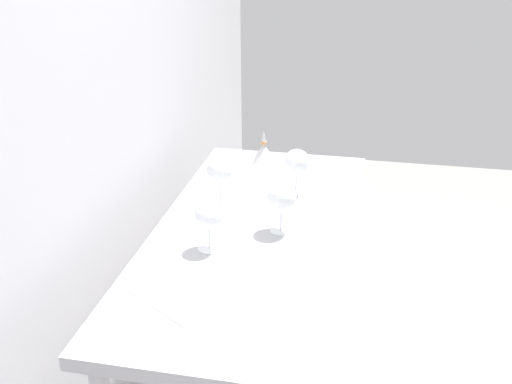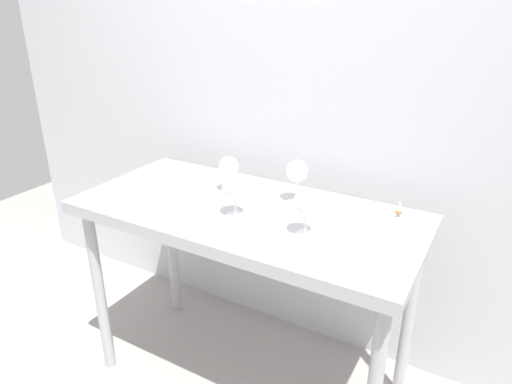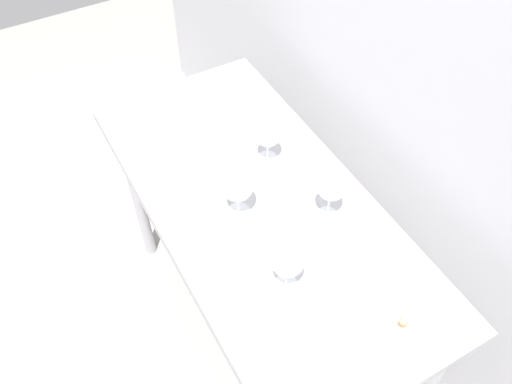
{
  "view_description": "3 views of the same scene",
  "coord_description": "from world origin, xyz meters",
  "px_view_note": "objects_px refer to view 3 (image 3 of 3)",
  "views": [
    {
      "loc": [
        -1.67,
        -0.34,
        1.81
      ],
      "look_at": [
        0.07,
        0.01,
        1.0
      ],
      "focal_mm": 41.67,
      "sensor_mm": 36.0,
      "label": 1
    },
    {
      "loc": [
        0.87,
        -1.44,
        1.68
      ],
      "look_at": [
        0.02,
        0.05,
        0.95
      ],
      "focal_mm": 32.33,
      "sensor_mm": 36.0,
      "label": 2
    },
    {
      "loc": [
        0.94,
        -0.55,
        2.22
      ],
      "look_at": [
        0.02,
        -0.03,
        0.99
      ],
      "focal_mm": 37.73,
      "sensor_mm": 36.0,
      "label": 3
    }
  ],
  "objects_px": {
    "wine_glass_near_right": "(288,262)",
    "wine_glass_far_left": "(268,136)",
    "wine_glass_near_center": "(237,187)",
    "tasting_sheet_upper": "(241,115)",
    "tasting_sheet_lower": "(353,260)",
    "decanter_funnel": "(400,330)",
    "wine_glass_far_right": "(332,187)"
  },
  "relations": [
    {
      "from": "tasting_sheet_upper",
      "to": "decanter_funnel",
      "type": "distance_m",
      "value": 0.97
    },
    {
      "from": "wine_glass_near_center",
      "to": "wine_glass_far_left",
      "type": "bearing_deg",
      "value": 128.13
    },
    {
      "from": "wine_glass_near_right",
      "to": "wine_glass_near_center",
      "type": "xyz_separation_m",
      "value": [
        -0.3,
        0.01,
        -0.0
      ]
    },
    {
      "from": "wine_glass_near_right",
      "to": "decanter_funnel",
      "type": "xyz_separation_m",
      "value": [
        0.28,
        0.17,
        -0.08
      ]
    },
    {
      "from": "tasting_sheet_upper",
      "to": "decanter_funnel",
      "type": "xyz_separation_m",
      "value": [
        0.97,
        -0.06,
        0.04
      ]
    },
    {
      "from": "tasting_sheet_lower",
      "to": "decanter_funnel",
      "type": "xyz_separation_m",
      "value": [
        0.25,
        -0.04,
        0.04
      ]
    },
    {
      "from": "wine_glass_near_right",
      "to": "tasting_sheet_upper",
      "type": "distance_m",
      "value": 0.74
    },
    {
      "from": "wine_glass_near_center",
      "to": "wine_glass_far_left",
      "type": "xyz_separation_m",
      "value": [
        -0.15,
        0.19,
        -0.01
      ]
    },
    {
      "from": "wine_glass_far_right",
      "to": "decanter_funnel",
      "type": "xyz_separation_m",
      "value": [
        0.43,
        -0.07,
        -0.09
      ]
    },
    {
      "from": "wine_glass_far_left",
      "to": "tasting_sheet_lower",
      "type": "height_order",
      "value": "wine_glass_far_left"
    },
    {
      "from": "wine_glass_far_left",
      "to": "tasting_sheet_lower",
      "type": "distance_m",
      "value": 0.49
    },
    {
      "from": "wine_glass_far_right",
      "to": "wine_glass_near_right",
      "type": "bearing_deg",
      "value": -58.18
    },
    {
      "from": "wine_glass_far_right",
      "to": "tasting_sheet_lower",
      "type": "xyz_separation_m",
      "value": [
        0.18,
        -0.03,
        -0.13
      ]
    },
    {
      "from": "wine_glass_far_left",
      "to": "wine_glass_far_right",
      "type": "bearing_deg",
      "value": 8.03
    },
    {
      "from": "wine_glass_far_right",
      "to": "wine_glass_near_right",
      "type": "xyz_separation_m",
      "value": [
        0.15,
        -0.24,
        -0.01
      ]
    },
    {
      "from": "wine_glass_near_right",
      "to": "wine_glass_far_left",
      "type": "bearing_deg",
      "value": 155.9
    },
    {
      "from": "wine_glass_near_right",
      "to": "wine_glass_far_left",
      "type": "height_order",
      "value": "wine_glass_near_right"
    },
    {
      "from": "wine_glass_far_left",
      "to": "decanter_funnel",
      "type": "bearing_deg",
      "value": -2.37
    },
    {
      "from": "wine_glass_far_left",
      "to": "tasting_sheet_upper",
      "type": "bearing_deg",
      "value": 173.77
    },
    {
      "from": "wine_glass_near_right",
      "to": "tasting_sheet_lower",
      "type": "bearing_deg",
      "value": 83.06
    },
    {
      "from": "wine_glass_near_center",
      "to": "tasting_sheet_upper",
      "type": "distance_m",
      "value": 0.47
    },
    {
      "from": "wine_glass_near_right",
      "to": "wine_glass_far_left",
      "type": "distance_m",
      "value": 0.5
    },
    {
      "from": "wine_glass_far_right",
      "to": "tasting_sheet_upper",
      "type": "distance_m",
      "value": 0.56
    },
    {
      "from": "wine_glass_far_right",
      "to": "wine_glass_near_center",
      "type": "relative_size",
      "value": 1.06
    },
    {
      "from": "wine_glass_near_center",
      "to": "tasting_sheet_lower",
      "type": "relative_size",
      "value": 0.69
    },
    {
      "from": "decanter_funnel",
      "to": "wine_glass_far_right",
      "type": "bearing_deg",
      "value": 170.42
    },
    {
      "from": "wine_glass_near_center",
      "to": "wine_glass_far_left",
      "type": "height_order",
      "value": "wine_glass_near_center"
    },
    {
      "from": "tasting_sheet_lower",
      "to": "decanter_funnel",
      "type": "relative_size",
      "value": 1.8
    },
    {
      "from": "wine_glass_near_center",
      "to": "tasting_sheet_upper",
      "type": "bearing_deg",
      "value": 150.75
    },
    {
      "from": "tasting_sheet_upper",
      "to": "tasting_sheet_lower",
      "type": "bearing_deg",
      "value": 30.83
    },
    {
      "from": "tasting_sheet_lower",
      "to": "wine_glass_far_right",
      "type": "bearing_deg",
      "value": 165.92
    },
    {
      "from": "wine_glass_far_left",
      "to": "tasting_sheet_upper",
      "type": "relative_size",
      "value": 0.59
    }
  ]
}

